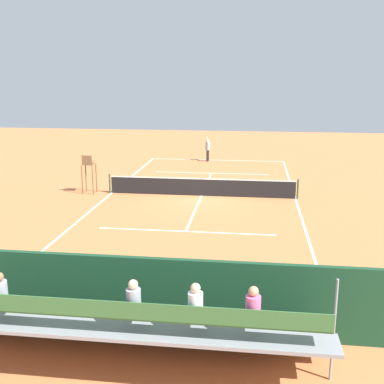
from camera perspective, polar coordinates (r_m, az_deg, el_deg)
name	(u,v)px	position (r m, az deg, el deg)	size (l,w,h in m)	color
ground_plane	(201,196)	(25.80, 1.14, -0.45)	(60.00, 60.00, 0.00)	#D17542
court_line_markings	(202,196)	(25.84, 1.15, -0.43)	(10.10, 22.20, 0.01)	white
tennis_net	(201,187)	(25.68, 1.14, 0.63)	(10.30, 0.10, 1.07)	black
backdrop_wall	(142,294)	(12.42, -6.05, -12.06)	(18.00, 0.16, 2.00)	#194228
bleacher_stand	(126,324)	(11.24, -7.87, -15.37)	(9.06, 2.40, 2.48)	gray
umpire_chair	(89,170)	(26.67, -12.27, 2.60)	(0.67, 0.67, 2.14)	brown
courtside_bench	(214,301)	(13.01, 2.66, -12.90)	(1.80, 0.40, 0.93)	#9E754C
equipment_bag	(155,313)	(13.28, -4.50, -14.18)	(0.90, 0.36, 0.36)	#B22D2D
tennis_player	(208,148)	(35.86, 1.90, 5.30)	(0.43, 0.55, 1.93)	black
tennis_racket	(195,160)	(36.41, 0.35, 3.84)	(0.38, 0.59, 0.03)	black
tennis_ball_near	(227,166)	(33.97, 4.15, 3.10)	(0.07, 0.07, 0.07)	#CCDB33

